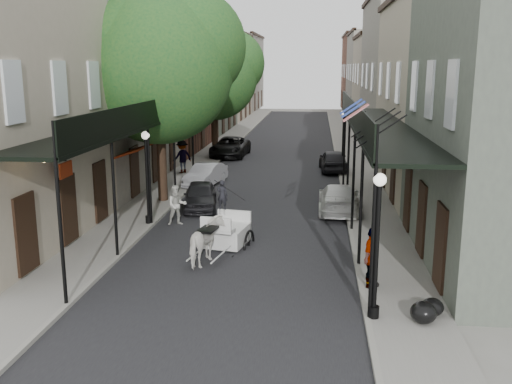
% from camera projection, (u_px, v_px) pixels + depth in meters
% --- Properties ---
extents(ground, '(140.00, 140.00, 0.00)m').
position_uv_depth(ground, '(226.00, 285.00, 16.80)').
color(ground, gray).
rests_on(ground, ground).
extents(road, '(8.00, 90.00, 0.01)m').
position_uv_depth(road, '(276.00, 167.00, 36.21)').
color(road, black).
rests_on(road, ground).
extents(sidewalk_left, '(2.20, 90.00, 0.12)m').
position_uv_depth(sidewalk_left, '(198.00, 165.00, 36.72)').
color(sidewalk_left, gray).
rests_on(sidewalk_left, ground).
extents(sidewalk_right, '(2.20, 90.00, 0.12)m').
position_uv_depth(sidewalk_right, '(355.00, 168.00, 35.67)').
color(sidewalk_right, gray).
rests_on(sidewalk_right, ground).
extents(building_row_left, '(5.00, 80.00, 10.50)m').
position_uv_depth(building_row_left, '(178.00, 79.00, 45.67)').
color(building_row_left, '#AB9E89').
rests_on(building_row_left, ground).
extents(building_row_right, '(5.00, 80.00, 10.50)m').
position_uv_depth(building_row_right, '(397.00, 80.00, 43.87)').
color(building_row_right, gray).
rests_on(building_row_right, ground).
extents(gallery_left, '(2.20, 18.05, 4.88)m').
position_uv_depth(gallery_left, '(136.00, 123.00, 23.19)').
color(gallery_left, black).
rests_on(gallery_left, sidewalk_left).
extents(gallery_right, '(2.20, 18.05, 4.88)m').
position_uv_depth(gallery_right, '(374.00, 125.00, 22.19)').
color(gallery_right, black).
rests_on(gallery_right, sidewalk_right).
extents(tree_near, '(7.31, 6.80, 9.63)m').
position_uv_depth(tree_near, '(168.00, 62.00, 25.70)').
color(tree_near, '#382619').
rests_on(tree_near, sidewalk_left).
extents(tree_far, '(6.45, 6.00, 8.61)m').
position_uv_depth(tree_far, '(220.00, 73.00, 39.44)').
color(tree_far, '#382619').
rests_on(tree_far, sidewalk_left).
extents(lamppost_right_near, '(0.32, 0.32, 3.71)m').
position_uv_depth(lamppost_right_near, '(377.00, 244.00, 13.98)').
color(lamppost_right_near, black).
rests_on(lamppost_right_near, sidewalk_right).
extents(lamppost_left, '(0.32, 0.32, 3.71)m').
position_uv_depth(lamppost_left, '(147.00, 176.00, 22.60)').
color(lamppost_left, black).
rests_on(lamppost_left, sidewalk_left).
extents(lamppost_right_far, '(0.32, 0.32, 3.71)m').
position_uv_depth(lamppost_right_far, '(343.00, 140.00, 33.39)').
color(lamppost_right_far, black).
rests_on(lamppost_right_far, sidewalk_right).
extents(horse, '(1.12, 1.90, 1.51)m').
position_uv_depth(horse, '(207.00, 242.00, 18.48)').
color(horse, white).
rests_on(horse, ground).
extents(carriage, '(1.77, 2.41, 2.52)m').
position_uv_depth(carriage, '(231.00, 217.00, 20.63)').
color(carriage, black).
rests_on(carriage, ground).
extents(pedestrian_walking, '(0.98, 0.88, 1.64)m').
position_uv_depth(pedestrian_walking, '(177.00, 205.00, 23.01)').
color(pedestrian_walking, beige).
rests_on(pedestrian_walking, ground).
extents(pedestrian_sidewalk_left, '(1.39, 1.39, 1.93)m').
position_uv_depth(pedestrian_sidewalk_left, '(182.00, 157.00, 33.55)').
color(pedestrian_sidewalk_left, gray).
rests_on(pedestrian_sidewalk_left, sidewalk_left).
extents(pedestrian_sidewalk_right, '(0.80, 1.12, 1.77)m').
position_uv_depth(pedestrian_sidewalk_right, '(372.00, 258.00, 16.18)').
color(pedestrian_sidewalk_right, gray).
rests_on(pedestrian_sidewalk_right, sidewalk_right).
extents(car_left_near, '(2.00, 3.77, 1.22)m').
position_uv_depth(car_left_near, '(200.00, 195.00, 25.67)').
color(car_left_near, black).
rests_on(car_left_near, ground).
extents(car_left_mid, '(1.96, 3.78, 1.18)m').
position_uv_depth(car_left_mid, '(205.00, 175.00, 30.61)').
color(car_left_mid, '#AAA9AF').
rests_on(car_left_mid, ground).
extents(car_left_far, '(2.49, 5.08, 1.39)m').
position_uv_depth(car_left_far, '(230.00, 147.00, 40.31)').
color(car_left_far, black).
rests_on(car_left_far, ground).
extents(car_right_near, '(1.82, 4.37, 1.26)m').
position_uv_depth(car_right_near, '(339.00, 198.00, 25.02)').
color(car_right_near, white).
rests_on(car_right_near, ground).
extents(car_right_far, '(1.84, 4.06, 1.35)m').
position_uv_depth(car_right_far, '(333.00, 160.00, 34.71)').
color(car_right_far, black).
rests_on(car_right_far, ground).
extents(trash_bags, '(0.92, 1.07, 0.56)m').
position_uv_depth(trash_bags, '(427.00, 310.00, 14.18)').
color(trash_bags, black).
rests_on(trash_bags, sidewalk_right).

